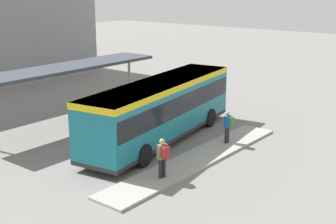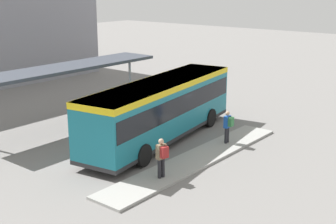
{
  "view_description": "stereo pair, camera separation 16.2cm",
  "coord_description": "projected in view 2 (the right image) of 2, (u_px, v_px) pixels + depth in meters",
  "views": [
    {
      "loc": [
        -18.4,
        -15.15,
        8.15
      ],
      "look_at": [
        0.58,
        0.0,
        1.44
      ],
      "focal_mm": 50.0,
      "sensor_mm": 36.0,
      "label": 1
    },
    {
      "loc": [
        -18.3,
        -15.28,
        8.15
      ],
      "look_at": [
        0.58,
        0.0,
        1.44
      ],
      "focal_mm": 50.0,
      "sensor_mm": 36.0,
      "label": 2
    }
  ],
  "objects": [
    {
      "name": "ground_plane",
      "position": [
        161.0,
        140.0,
        25.15
      ],
      "size": [
        120.0,
        120.0,
        0.0
      ],
      "primitive_type": "plane",
      "color": "slate"
    },
    {
      "name": "curb_island",
      "position": [
        197.0,
        159.0,
        22.27
      ],
      "size": [
        12.27,
        1.8,
        0.12
      ],
      "color": "#9E9E99",
      "rests_on": "ground_plane"
    },
    {
      "name": "city_bus",
      "position": [
        161.0,
        106.0,
        24.66
      ],
      "size": [
        11.86,
        4.27,
        3.21
      ],
      "rotation": [
        0.0,
        0.0,
        0.15
      ],
      "color": "#197284",
      "rests_on": "ground_plane"
    },
    {
      "name": "pedestrian_companion",
      "position": [
        228.0,
        125.0,
        24.1
      ],
      "size": [
        0.43,
        0.45,
        1.7
      ],
      "rotation": [
        0.0,
        0.0,
        1.65
      ],
      "color": "#232328",
      "rests_on": "curb_island"
    },
    {
      "name": "bicycle_red",
      "position": [
        190.0,
        97.0,
        33.17
      ],
      "size": [
        0.48,
        1.52,
        0.66
      ],
      "rotation": [
        0.0,
        0.0,
        -1.73
      ],
      "color": "black",
      "rests_on": "ground_plane"
    },
    {
      "name": "bicycle_black",
      "position": [
        202.0,
        98.0,
        32.89
      ],
      "size": [
        0.48,
        1.75,
        0.75
      ],
      "rotation": [
        0.0,
        0.0,
        -1.64
      ],
      "color": "black",
      "rests_on": "ground_plane"
    },
    {
      "name": "potted_planter_near_shelter",
      "position": [
        132.0,
        115.0,
        27.78
      ],
      "size": [
        0.78,
        0.78,
        1.18
      ],
      "color": "slate",
      "rests_on": "ground_plane"
    },
    {
      "name": "bicycle_green",
      "position": [
        181.0,
        95.0,
        33.7
      ],
      "size": [
        0.48,
        1.7,
        0.73
      ],
      "rotation": [
        0.0,
        0.0,
        1.65
      ],
      "color": "black",
      "rests_on": "ground_plane"
    },
    {
      "name": "station_shelter",
      "position": [
        67.0,
        68.0,
        26.7
      ],
      "size": [
        12.07,
        2.52,
        3.6
      ],
      "color": "#383D47",
      "rests_on": "ground_plane"
    },
    {
      "name": "pedestrian_waiting",
      "position": [
        162.0,
        156.0,
        19.72
      ],
      "size": [
        0.46,
        0.5,
        1.75
      ],
      "rotation": [
        0.0,
        0.0,
        1.38
      ],
      "color": "#232328",
      "rests_on": "curb_island"
    }
  ]
}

